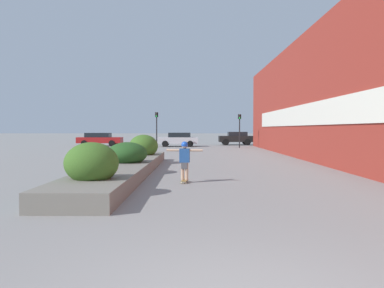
{
  "coord_description": "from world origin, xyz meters",
  "views": [
    {
      "loc": [
        -0.46,
        -3.6,
        1.8
      ],
      "look_at": [
        -0.59,
        20.74,
        0.82
      ],
      "focal_mm": 35.0,
      "sensor_mm": 36.0,
      "label": 1
    }
  ],
  "objects_px": {
    "skateboard": "(185,181)",
    "skateboarder": "(185,157)",
    "car_rightmost": "(100,139)",
    "traffic_light_right": "(240,125)",
    "car_center_right": "(178,139)",
    "car_center_left": "(293,138)",
    "traffic_light_left": "(157,124)",
    "car_leftmost": "(236,138)"
  },
  "relations": [
    {
      "from": "traffic_light_left",
      "to": "traffic_light_right",
      "type": "bearing_deg",
      "value": -0.57
    },
    {
      "from": "skateboarder",
      "to": "traffic_light_left",
      "type": "xyz_separation_m",
      "value": [
        -3.24,
        23.09,
        1.44
      ]
    },
    {
      "from": "traffic_light_left",
      "to": "traffic_light_right",
      "type": "relative_size",
      "value": 1.06
    },
    {
      "from": "skateboarder",
      "to": "car_center_right",
      "type": "relative_size",
      "value": 0.32
    },
    {
      "from": "car_center_right",
      "to": "traffic_light_right",
      "type": "height_order",
      "value": "traffic_light_right"
    },
    {
      "from": "car_leftmost",
      "to": "car_center_right",
      "type": "xyz_separation_m",
      "value": [
        -6.35,
        -3.67,
        -0.04
      ]
    },
    {
      "from": "car_center_right",
      "to": "traffic_light_right",
      "type": "relative_size",
      "value": 1.27
    },
    {
      "from": "traffic_light_left",
      "to": "traffic_light_right",
      "type": "xyz_separation_m",
      "value": [
        7.87,
        -0.08,
        -0.11
      ]
    },
    {
      "from": "car_leftmost",
      "to": "traffic_light_left",
      "type": "distance_m",
      "value": 10.67
    },
    {
      "from": "car_leftmost",
      "to": "car_rightmost",
      "type": "distance_m",
      "value": 14.97
    },
    {
      "from": "skateboarder",
      "to": "traffic_light_left",
      "type": "bearing_deg",
      "value": 104.39
    },
    {
      "from": "skateboarder",
      "to": "car_rightmost",
      "type": "distance_m",
      "value": 28.65
    },
    {
      "from": "car_leftmost",
      "to": "car_center_left",
      "type": "height_order",
      "value": "car_center_left"
    },
    {
      "from": "skateboard",
      "to": "traffic_light_left",
      "type": "relative_size",
      "value": 0.2
    },
    {
      "from": "skateboard",
      "to": "car_center_right",
      "type": "relative_size",
      "value": 0.16
    },
    {
      "from": "car_leftmost",
      "to": "car_center_right",
      "type": "relative_size",
      "value": 0.94
    },
    {
      "from": "car_rightmost",
      "to": "traffic_light_left",
      "type": "distance_m",
      "value": 7.67
    },
    {
      "from": "car_leftmost",
      "to": "car_center_left",
      "type": "relative_size",
      "value": 0.89
    },
    {
      "from": "car_rightmost",
      "to": "traffic_light_right",
      "type": "bearing_deg",
      "value": 74.55
    },
    {
      "from": "traffic_light_right",
      "to": "skateboarder",
      "type": "bearing_deg",
      "value": -101.36
    },
    {
      "from": "skateboarder",
      "to": "car_rightmost",
      "type": "xyz_separation_m",
      "value": [
        -9.68,
        26.96,
        -0.13
      ]
    },
    {
      "from": "skateboarder",
      "to": "traffic_light_right",
      "type": "xyz_separation_m",
      "value": [
        4.62,
        23.01,
        1.32
      ]
    },
    {
      "from": "traffic_light_left",
      "to": "car_rightmost",
      "type": "bearing_deg",
      "value": 148.94
    },
    {
      "from": "skateboard",
      "to": "car_center_left",
      "type": "xyz_separation_m",
      "value": [
        11.55,
        29.87,
        0.74
      ]
    },
    {
      "from": "car_rightmost",
      "to": "skateboarder",
      "type": "bearing_deg",
      "value": 19.74
    },
    {
      "from": "skateboarder",
      "to": "car_leftmost",
      "type": "relative_size",
      "value": 0.34
    },
    {
      "from": "skateboarder",
      "to": "car_rightmost",
      "type": "bearing_deg",
      "value": 116.13
    },
    {
      "from": "skateboard",
      "to": "car_center_left",
      "type": "height_order",
      "value": "car_center_left"
    },
    {
      "from": "car_leftmost",
      "to": "car_center_left",
      "type": "xyz_separation_m",
      "value": [
        6.5,
        0.24,
        0.01
      ]
    },
    {
      "from": "skateboard",
      "to": "car_leftmost",
      "type": "xyz_separation_m",
      "value": [
        5.05,
        29.63,
        0.73
      ]
    },
    {
      "from": "car_center_right",
      "to": "car_rightmost",
      "type": "relative_size",
      "value": 0.88
    },
    {
      "from": "car_rightmost",
      "to": "car_leftmost",
      "type": "bearing_deg",
      "value": 100.27
    },
    {
      "from": "car_leftmost",
      "to": "car_rightmost",
      "type": "relative_size",
      "value": 0.83
    },
    {
      "from": "skateboarder",
      "to": "car_center_left",
      "type": "xyz_separation_m",
      "value": [
        11.55,
        29.87,
        -0.07
      ]
    },
    {
      "from": "traffic_light_right",
      "to": "car_center_left",
      "type": "bearing_deg",
      "value": 44.72
    },
    {
      "from": "skateboarder",
      "to": "car_center_right",
      "type": "height_order",
      "value": "car_center_right"
    },
    {
      "from": "skateboard",
      "to": "car_center_left",
      "type": "bearing_deg",
      "value": 75.25
    },
    {
      "from": "traffic_light_right",
      "to": "car_center_right",
      "type": "bearing_deg",
      "value": 153.47
    },
    {
      "from": "skateboarder",
      "to": "traffic_light_left",
      "type": "relative_size",
      "value": 0.38
    },
    {
      "from": "car_leftmost",
      "to": "traffic_light_left",
      "type": "height_order",
      "value": "traffic_light_left"
    },
    {
      "from": "skateboard",
      "to": "skateboarder",
      "type": "xyz_separation_m",
      "value": [
        0.0,
        0.0,
        0.81
      ]
    },
    {
      "from": "skateboard",
      "to": "traffic_light_right",
      "type": "relative_size",
      "value": 0.21
    }
  ]
}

